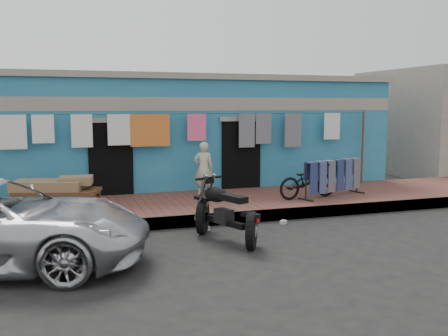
% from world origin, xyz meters
% --- Properties ---
extents(ground, '(80.00, 80.00, 0.00)m').
position_xyz_m(ground, '(0.00, 0.00, 0.00)').
color(ground, black).
rests_on(ground, ground).
extents(sidewalk, '(28.00, 3.00, 0.25)m').
position_xyz_m(sidewalk, '(0.00, 3.00, 0.12)').
color(sidewalk, brown).
rests_on(sidewalk, ground).
extents(curb, '(28.00, 0.10, 0.25)m').
position_xyz_m(curb, '(0.00, 1.55, 0.12)').
color(curb, gray).
rests_on(curb, ground).
extents(building, '(12.20, 5.20, 3.36)m').
position_xyz_m(building, '(-0.00, 6.99, 1.69)').
color(building, teal).
rests_on(building, ground).
extents(clothesline, '(10.06, 0.06, 2.10)m').
position_xyz_m(clothesline, '(-0.46, 4.25, 1.82)').
color(clothesline, brown).
rests_on(clothesline, sidewalk).
extents(seated_person, '(0.55, 0.43, 1.35)m').
position_xyz_m(seated_person, '(0.03, 3.78, 0.93)').
color(seated_person, beige).
rests_on(seated_person, sidewalk).
extents(bicycle, '(1.68, 0.79, 1.04)m').
position_xyz_m(bicycle, '(2.34, 2.53, 0.77)').
color(bicycle, black).
rests_on(bicycle, sidewalk).
extents(motorcycle, '(1.84, 2.21, 1.15)m').
position_xyz_m(motorcycle, '(-0.52, 0.30, 0.58)').
color(motorcycle, black).
rests_on(motorcycle, ground).
extents(charpoy, '(2.42, 1.95, 0.65)m').
position_xyz_m(charpoy, '(-3.49, 3.35, 0.57)').
color(charpoy, brown).
rests_on(charpoy, sidewalk).
extents(jeans_rack, '(2.20, 1.54, 0.95)m').
position_xyz_m(jeans_rack, '(3.04, 2.56, 0.72)').
color(jeans_rack, black).
rests_on(jeans_rack, sidewalk).
extents(litter_a, '(0.21, 0.17, 0.08)m').
position_xyz_m(litter_a, '(-0.68, 1.20, 0.04)').
color(litter_a, silver).
rests_on(litter_a, ground).
extents(litter_b, '(0.18, 0.19, 0.07)m').
position_xyz_m(litter_b, '(1.08, 1.20, 0.04)').
color(litter_b, silver).
rests_on(litter_b, ground).
extents(litter_c, '(0.17, 0.21, 0.08)m').
position_xyz_m(litter_c, '(0.02, 1.19, 0.04)').
color(litter_c, silver).
rests_on(litter_c, ground).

